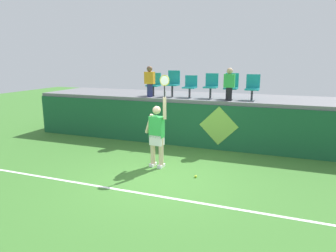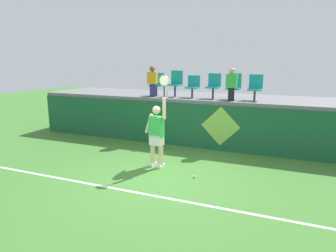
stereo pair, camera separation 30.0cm
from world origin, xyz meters
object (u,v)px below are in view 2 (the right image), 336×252
Objects in this scene: stadium_chair_1 at (176,82)px; spectator_0 at (152,81)px; stadium_chair_5 at (255,87)px; stadium_chair_4 at (234,85)px; stadium_chair_0 at (157,83)px; stadium_chair_2 at (193,85)px; stadium_chair_3 at (214,85)px; spectator_1 at (232,84)px; water_bottle at (167,94)px; tennis_player at (157,133)px; tennis_ball at (194,177)px.

stadium_chair_1 is 0.84m from spectator_0.
stadium_chair_1 is 1.10× the size of stadium_chair_5.
stadium_chair_1 reaches higher than stadium_chair_4.
stadium_chair_0 is 0.76× the size of spectator_0.
spectator_0 is at bearing -164.01° from stadium_chair_2.
stadium_chair_3 is 0.81m from spectator_1.
stadium_chair_4 is 2.84m from spectator_0.
stadium_chair_4 is 0.79× the size of spectator_0.
stadium_chair_3 reaches higher than stadium_chair_2.
spectator_1 is at bearing -0.29° from spectator_0.
water_bottle is 2.26m from stadium_chair_4.
tennis_player is at bearing -78.46° from stadium_chair_1.
stadium_chair_0 is (-0.67, 0.65, 0.32)m from water_bottle.
tennis_ball is 0.24× the size of water_bottle.
stadium_chair_0 is (-2.55, 3.37, 2.01)m from tennis_ball.
stadium_chair_0 is at bearing -179.98° from stadium_chair_3.
stadium_chair_5 reaches higher than water_bottle.
spectator_0 reaches higher than stadium_chair_1.
stadium_chair_5 reaches higher than stadium_chair_0.
stadium_chair_2 is 0.70× the size of spectator_0.
tennis_player is 3.43m from stadium_chair_0.
tennis_ball is (1.21, -0.41, -0.92)m from tennis_player.
tennis_player is 3.32× the size of stadium_chair_2.
spectator_1 reaches higher than stadium_chair_1.
stadium_chair_1 is at bearing 118.32° from tennis_ball.
stadium_chair_3 is at bearing 0.02° from stadium_chair_0.
stadium_chair_5 is at bearing 13.05° from water_bottle.
stadium_chair_4 is at bearing 17.09° from water_bottle.
spectator_0 is (-3.50, -0.40, 0.12)m from stadium_chair_5.
stadium_chair_1 reaches higher than water_bottle.
stadium_chair_5 is at bearing 74.35° from tennis_ball.
stadium_chair_4 is at bearing 63.73° from tennis_player.
water_bottle is (-1.88, 2.72, 1.69)m from tennis_ball.
stadium_chair_3 is 1.01× the size of stadium_chair_5.
stadium_chair_1 is at bearing 179.28° from stadium_chair_2.
spectator_1 is (2.07, -0.42, 0.03)m from stadium_chair_1.
stadium_chair_5 is (0.95, 3.37, 2.00)m from tennis_ball.
stadium_chair_5 is (2.76, -0.00, -0.06)m from stadium_chair_1.
stadium_chair_3 reaches higher than stadium_chair_5.
stadium_chair_0 is at bearing -179.70° from stadium_chair_1.
spectator_1 is (2.81, -0.01, -0.02)m from spectator_0.
stadium_chair_0 is at bearing 179.82° from stadium_chair_2.
spectator_0 is at bearing 130.67° from tennis_ball.
spectator_1 reaches higher than water_bottle.
tennis_player is 3.24m from stadium_chair_1.
spectator_0 is (-2.55, 2.97, 2.13)m from tennis_ball.
stadium_chair_1 is 0.88× the size of spectator_1.
stadium_chair_4 is 1.03× the size of stadium_chair_5.
spectator_1 is (1.47, 2.55, 1.19)m from tennis_player.
stadium_chair_2 is 1.49m from spectator_1.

